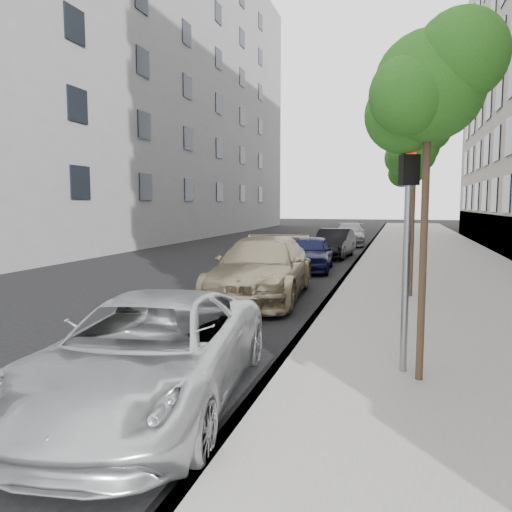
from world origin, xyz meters
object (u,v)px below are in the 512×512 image
at_px(tree_near, 431,86).
at_px(sedan_black, 334,243).
at_px(tree_mid, 416,145).
at_px(suv, 262,268).
at_px(sedan_blue, 311,253).
at_px(sedan_rear, 349,234).
at_px(tree_far, 411,165).
at_px(signal_pole, 407,233).
at_px(minivan, 150,352).

height_order(tree_near, sedan_black, tree_near).
bearing_deg(sedan_black, tree_near, -75.23).
bearing_deg(tree_mid, sedan_black, 108.12).
xyz_separation_m(suv, sedan_blue, (0.27, 6.00, -0.14)).
height_order(tree_near, tree_mid, tree_near).
distance_m(suv, sedan_rear, 18.28).
bearing_deg(sedan_blue, tree_far, 13.67).
height_order(signal_pole, sedan_blue, signal_pole).
relative_size(signal_pole, suv, 0.57).
bearing_deg(sedan_rear, minivan, -93.25).
relative_size(tree_far, sedan_black, 1.14).
bearing_deg(signal_pole, sedan_rear, 74.32).
bearing_deg(minivan, sedan_rear, 82.80).
bearing_deg(tree_mid, signal_pole, -92.19).
distance_m(minivan, sedan_black, 18.15).
xyz_separation_m(tree_near, suv, (-3.88, 5.84, -3.24)).
relative_size(tree_far, signal_pole, 1.48).
bearing_deg(minivan, signal_pole, 22.66).
distance_m(tree_near, sedan_blue, 12.83).
xyz_separation_m(tree_mid, tree_far, (0.00, 6.50, -0.02)).
height_order(signal_pole, suv, signal_pole).
bearing_deg(minivan, suv, 87.13).
bearing_deg(sedan_blue, signal_pole, -77.99).
xyz_separation_m(sedan_blue, sedan_black, (0.28, 4.83, 0.01)).
bearing_deg(sedan_black, sedan_rear, 93.48).
relative_size(tree_near, tree_mid, 1.02).
bearing_deg(tree_mid, sedan_blue, 124.06).
height_order(tree_far, minivan, tree_far).
xyz_separation_m(tree_mid, sedan_black, (-3.33, 10.17, -3.36)).
relative_size(signal_pole, sedan_black, 0.77).
bearing_deg(sedan_black, suv, -89.45).
bearing_deg(signal_pole, tree_near, -73.12).
xyz_separation_m(suv, sedan_black, (0.55, 10.83, -0.13)).
bearing_deg(sedan_blue, sedan_rear, 84.45).
xyz_separation_m(tree_mid, signal_pole, (-0.24, -6.22, -1.90)).
bearing_deg(minivan, tree_mid, 60.20).
bearing_deg(tree_mid, minivan, -112.61).
relative_size(tree_far, sedan_rear, 1.01).
height_order(tree_mid, sedan_rear, tree_mid).
distance_m(tree_near, signal_pole, 1.96).
bearing_deg(signal_pole, sedan_blue, 83.19).
bearing_deg(tree_near, signal_pole, 129.94).
distance_m(tree_near, tree_far, 13.00).
xyz_separation_m(tree_near, signal_pole, (-0.24, 0.28, -1.92)).
height_order(tree_far, sedan_blue, tree_far).
relative_size(tree_near, sedan_blue, 1.21).
relative_size(tree_mid, sedan_rear, 1.00).
height_order(tree_near, sedan_blue, tree_near).
height_order(suv, sedan_rear, suv).
bearing_deg(suv, signal_pole, -60.56).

